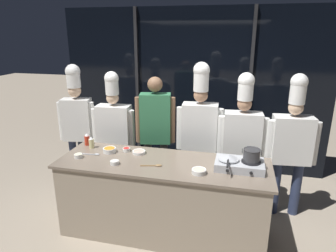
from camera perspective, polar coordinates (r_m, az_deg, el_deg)
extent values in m
plane|color=gray|center=(3.86, -0.92, -19.23)|extent=(24.00, 24.00, 0.00)
cube|color=black|center=(5.08, 4.48, 6.57)|extent=(4.43, 0.04, 2.70)
cube|color=#232326|center=(5.27, -5.84, 6.92)|extent=(0.05, 0.05, 2.70)
cube|color=#232326|center=(4.98, 15.20, 5.79)|extent=(0.05, 0.05, 2.70)
cube|color=gray|center=(3.62, -0.95, -13.65)|extent=(2.33, 0.76, 0.88)
cube|color=#756656|center=(3.41, -0.99, -7.11)|extent=(2.40, 0.80, 0.03)
cube|color=#B2B5BA|center=(3.32, 13.43, -7.19)|extent=(0.51, 0.33, 0.09)
cylinder|color=black|center=(3.30, 11.43, -6.26)|extent=(0.20, 0.20, 0.01)
cylinder|color=black|center=(3.16, 11.23, -8.34)|extent=(0.03, 0.01, 0.03)
cylinder|color=black|center=(3.30, 15.54, -6.54)|extent=(0.20, 0.20, 0.01)
cylinder|color=black|center=(3.16, 15.54, -8.63)|extent=(0.03, 0.01, 0.03)
cylinder|color=#ADAFB5|center=(3.29, 11.45, -6.10)|extent=(0.22, 0.22, 0.01)
cone|color=#ADAFB5|center=(3.29, 11.47, -5.77)|extent=(0.23, 0.23, 0.05)
cylinder|color=black|center=(3.10, 11.31, -7.03)|extent=(0.02, 0.18, 0.02)
cylinder|color=#333335|center=(3.27, 15.64, -5.41)|extent=(0.17, 0.17, 0.13)
torus|color=#333335|center=(3.25, 15.74, -4.36)|extent=(0.18, 0.18, 0.01)
torus|color=#333335|center=(3.26, 13.97, -4.62)|extent=(0.01, 0.05, 0.05)
torus|color=#333335|center=(3.27, 17.43, -4.85)|extent=(0.01, 0.05, 0.05)
cylinder|color=red|center=(4.01, -15.16, -2.65)|extent=(0.07, 0.07, 0.13)
cone|color=white|center=(3.98, -15.25, -1.57)|extent=(0.06, 0.06, 0.04)
cylinder|color=beige|center=(3.89, -14.35, -3.26)|extent=(0.06, 0.06, 0.12)
cone|color=white|center=(3.87, -14.44, -2.21)|extent=(0.05, 0.05, 0.03)
cylinder|color=white|center=(3.65, -16.70, -5.50)|extent=(0.09, 0.09, 0.05)
torus|color=white|center=(3.64, -16.74, -5.16)|extent=(0.09, 0.09, 0.01)
cylinder|color=beige|center=(3.64, -16.72, -5.32)|extent=(0.08, 0.08, 0.03)
cylinder|color=white|center=(3.72, -11.08, -4.55)|extent=(0.16, 0.16, 0.05)
torus|color=white|center=(3.71, -11.10, -4.17)|extent=(0.16, 0.16, 0.01)
cylinder|color=orange|center=(3.71, -11.09, -4.35)|extent=(0.13, 0.13, 0.03)
cylinder|color=white|center=(3.64, -5.56, -4.99)|extent=(0.16, 0.16, 0.03)
torus|color=white|center=(3.63, -5.57, -4.77)|extent=(0.16, 0.16, 0.01)
cylinder|color=#EAA893|center=(3.64, -5.57, -4.86)|extent=(0.13, 0.13, 0.02)
cylinder|color=white|center=(3.39, -10.13, -6.88)|extent=(0.10, 0.10, 0.04)
torus|color=white|center=(3.38, -10.15, -6.55)|extent=(0.10, 0.10, 0.01)
cylinder|color=silver|center=(3.38, -10.14, -6.70)|extent=(0.08, 0.08, 0.02)
cylinder|color=white|center=(3.72, -7.91, -4.48)|extent=(0.09, 0.09, 0.04)
torus|color=white|center=(3.71, -7.92, -4.19)|extent=(0.09, 0.09, 0.01)
cylinder|color=red|center=(3.72, -7.91, -4.33)|extent=(0.08, 0.08, 0.02)
cylinder|color=white|center=(3.15, 5.90, -8.61)|extent=(0.15, 0.15, 0.05)
torus|color=white|center=(3.14, 5.92, -8.23)|extent=(0.15, 0.15, 0.01)
cylinder|color=beige|center=(3.14, 5.91, -8.41)|extent=(0.12, 0.12, 0.03)
cube|color=olive|center=(3.31, -3.90, -7.53)|extent=(0.16, 0.05, 0.01)
ellipsoid|color=olive|center=(3.30, -1.83, -7.50)|extent=(0.09, 0.06, 0.02)
cube|color=#B2B5BA|center=(3.72, -14.89, -5.18)|extent=(0.14, 0.03, 0.01)
ellipsoid|color=#B2B5BA|center=(3.68, -13.39, -5.25)|extent=(0.07, 0.05, 0.02)
cylinder|color=#2D3856|center=(4.80, -14.89, -6.79)|extent=(0.11, 0.11, 0.77)
cylinder|color=#2D3856|center=(4.87, -17.43, -6.66)|extent=(0.11, 0.11, 0.77)
cube|color=white|center=(4.60, -16.90, 1.19)|extent=(0.44, 0.29, 0.62)
cylinder|color=white|center=(4.50, -14.26, 0.86)|extent=(0.08, 0.08, 0.57)
cylinder|color=white|center=(4.65, -19.67, 0.90)|extent=(0.08, 0.08, 0.57)
sphere|color=beige|center=(4.50, -17.37, 6.38)|extent=(0.18, 0.18, 0.18)
cylinder|color=white|center=(4.48, -17.56, 8.42)|extent=(0.19, 0.19, 0.23)
sphere|color=white|center=(4.46, -17.70, 9.85)|extent=(0.21, 0.21, 0.21)
cylinder|color=#232326|center=(4.56, -8.21, -7.92)|extent=(0.12, 0.12, 0.73)
cylinder|color=#232326|center=(4.65, -11.33, -7.61)|extent=(0.12, 0.12, 0.73)
cube|color=white|center=(4.37, -10.23, 0.09)|extent=(0.49, 0.28, 0.59)
cylinder|color=white|center=(4.26, -7.00, -0.56)|extent=(0.10, 0.10, 0.54)
cylinder|color=white|center=(4.44, -13.63, -0.18)|extent=(0.10, 0.10, 0.54)
sphere|color=beige|center=(4.26, -10.52, 5.27)|extent=(0.17, 0.17, 0.17)
cylinder|color=white|center=(4.23, -10.64, 7.39)|extent=(0.18, 0.18, 0.22)
sphere|color=white|center=(4.22, -10.73, 8.89)|extent=(0.20, 0.20, 0.20)
cylinder|color=#4C4C51|center=(4.34, -0.78, -8.27)|extent=(0.11, 0.11, 0.84)
cylinder|color=#4C4C51|center=(4.36, -3.77, -8.21)|extent=(0.11, 0.11, 0.84)
cube|color=#33754C|center=(4.08, -2.41, 1.46)|extent=(0.44, 0.29, 0.68)
cylinder|color=brown|center=(4.04, 0.81, 1.11)|extent=(0.08, 0.08, 0.63)
cylinder|color=brown|center=(4.07, -5.66, 1.17)|extent=(0.08, 0.08, 0.63)
sphere|color=brown|center=(3.97, -2.49, 7.94)|extent=(0.20, 0.20, 0.20)
cylinder|color=#4C4C51|center=(4.29, 7.48, -9.25)|extent=(0.12, 0.12, 0.78)
cylinder|color=#4C4C51|center=(4.30, 4.02, -9.04)|extent=(0.12, 0.12, 0.78)
cube|color=white|center=(4.03, 6.05, -0.14)|extent=(0.48, 0.27, 0.63)
cylinder|color=white|center=(3.99, 9.74, -0.79)|extent=(0.09, 0.09, 0.58)
cylinder|color=white|center=(4.02, 2.29, -0.40)|extent=(0.09, 0.09, 0.58)
sphere|color=#A87A5B|center=(3.92, 6.25, 5.88)|extent=(0.19, 0.19, 0.19)
cylinder|color=white|center=(3.89, 6.34, 8.55)|extent=(0.20, 0.20, 0.27)
sphere|color=white|center=(3.87, 6.41, 10.51)|extent=(0.21, 0.21, 0.21)
cylinder|color=#4C4C51|center=(4.22, 15.03, -10.49)|extent=(0.12, 0.12, 0.74)
cylinder|color=#4C4C51|center=(4.20, 11.45, -10.35)|extent=(0.12, 0.12, 0.74)
cube|color=white|center=(3.94, 13.92, -1.74)|extent=(0.49, 0.27, 0.60)
cylinder|color=white|center=(3.95, 17.76, -2.42)|extent=(0.09, 0.09, 0.55)
cylinder|color=white|center=(3.90, 10.06, -2.04)|extent=(0.09, 0.09, 0.55)
sphere|color=#A87A5B|center=(3.83, 14.37, 4.09)|extent=(0.18, 0.18, 0.18)
cylinder|color=white|center=(3.80, 14.56, 6.56)|extent=(0.19, 0.19, 0.24)
sphere|color=white|center=(3.78, 14.70, 8.35)|extent=(0.20, 0.20, 0.20)
cylinder|color=#2D3856|center=(4.30, 23.15, -10.85)|extent=(0.12, 0.12, 0.74)
cylinder|color=#2D3856|center=(4.24, 19.69, -10.87)|extent=(0.12, 0.12, 0.74)
cube|color=white|center=(4.01, 22.49, -2.42)|extent=(0.50, 0.29, 0.60)
cylinder|color=white|center=(4.06, 26.21, -3.02)|extent=(0.10, 0.10, 0.55)
cylinder|color=white|center=(3.92, 18.82, -2.81)|extent=(0.10, 0.10, 0.55)
sphere|color=beige|center=(3.90, 23.18, 3.23)|extent=(0.18, 0.18, 0.18)
cylinder|color=white|center=(3.86, 23.50, 5.80)|extent=(0.18, 0.18, 0.26)
sphere|color=white|center=(3.84, 23.73, 7.70)|extent=(0.20, 0.20, 0.20)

